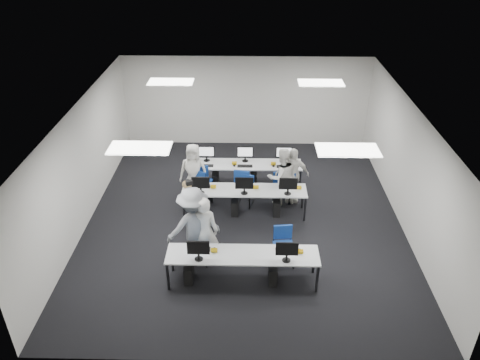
{
  "coord_description": "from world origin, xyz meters",
  "views": [
    {
      "loc": [
        0.11,
        -10.07,
        6.97
      ],
      "look_at": [
        -0.11,
        0.23,
        1.0
      ],
      "focal_mm": 35.0,
      "sensor_mm": 36.0,
      "label": 1
    }
  ],
  "objects_px": {
    "student_3": "(292,175)",
    "photographer": "(194,226)",
    "chair_0": "(199,251)",
    "chair_1": "(283,252)",
    "student_0": "(204,231)",
    "chair_2": "(203,190)",
    "chair_3": "(245,196)",
    "desk_mid": "(244,191)",
    "student_2": "(194,171)",
    "chair_4": "(281,193)",
    "desk_front": "(243,256)",
    "chair_7": "(288,189)",
    "chair_6": "(243,187)",
    "chair_5": "(203,187)",
    "student_1": "(282,177)"
  },
  "relations": [
    {
      "from": "chair_1",
      "to": "chair_6",
      "type": "xyz_separation_m",
      "value": [
        -0.95,
        2.83,
        0.0
      ]
    },
    {
      "from": "student_3",
      "to": "photographer",
      "type": "relative_size",
      "value": 0.84
    },
    {
      "from": "chair_2",
      "to": "chair_6",
      "type": "bearing_deg",
      "value": -6.99
    },
    {
      "from": "chair_4",
      "to": "chair_6",
      "type": "xyz_separation_m",
      "value": [
        -1.04,
        0.24,
        0.03
      ]
    },
    {
      "from": "chair_4",
      "to": "student_3",
      "type": "bearing_deg",
      "value": 3.47
    },
    {
      "from": "chair_0",
      "to": "chair_4",
      "type": "relative_size",
      "value": 1.04
    },
    {
      "from": "chair_2",
      "to": "student_3",
      "type": "distance_m",
      "value": 2.47
    },
    {
      "from": "chair_5",
      "to": "chair_6",
      "type": "bearing_deg",
      "value": 20.72
    },
    {
      "from": "student_0",
      "to": "student_2",
      "type": "bearing_deg",
      "value": -74.89
    },
    {
      "from": "student_3",
      "to": "chair_1",
      "type": "bearing_deg",
      "value": -102.91
    },
    {
      "from": "chair_2",
      "to": "chair_0",
      "type": "bearing_deg",
      "value": -103.75
    },
    {
      "from": "chair_2",
      "to": "student_1",
      "type": "xyz_separation_m",
      "value": [
        2.14,
        -0.11,
        0.52
      ]
    },
    {
      "from": "chair_3",
      "to": "student_3",
      "type": "height_order",
      "value": "student_3"
    },
    {
      "from": "chair_6",
      "to": "chair_7",
      "type": "xyz_separation_m",
      "value": [
        1.24,
        -0.05,
        0.0
      ]
    },
    {
      "from": "desk_front",
      "to": "student_3",
      "type": "height_order",
      "value": "student_3"
    },
    {
      "from": "desk_front",
      "to": "chair_7",
      "type": "relative_size",
      "value": 3.5
    },
    {
      "from": "chair_1",
      "to": "chair_2",
      "type": "distance_m",
      "value": 3.34
    },
    {
      "from": "chair_1",
      "to": "chair_5",
      "type": "bearing_deg",
      "value": 119.51
    },
    {
      "from": "desk_front",
      "to": "student_2",
      "type": "height_order",
      "value": "student_2"
    },
    {
      "from": "desk_mid",
      "to": "chair_6",
      "type": "xyz_separation_m",
      "value": [
        -0.04,
        0.86,
        -0.39
      ]
    },
    {
      "from": "chair_2",
      "to": "photographer",
      "type": "relative_size",
      "value": 0.5
    },
    {
      "from": "desk_mid",
      "to": "student_3",
      "type": "relative_size",
      "value": 2.02
    },
    {
      "from": "chair_4",
      "to": "chair_5",
      "type": "xyz_separation_m",
      "value": [
        -2.15,
        0.25,
        0.01
      ]
    },
    {
      "from": "chair_3",
      "to": "chair_0",
      "type": "bearing_deg",
      "value": -97.14
    },
    {
      "from": "chair_1",
      "to": "chair_5",
      "type": "relative_size",
      "value": 1.05
    },
    {
      "from": "chair_6",
      "to": "photographer",
      "type": "relative_size",
      "value": 0.48
    },
    {
      "from": "student_3",
      "to": "photographer",
      "type": "height_order",
      "value": "photographer"
    },
    {
      "from": "chair_0",
      "to": "desk_mid",
      "type": "bearing_deg",
      "value": 62.32
    },
    {
      "from": "chair_6",
      "to": "chair_7",
      "type": "height_order",
      "value": "chair_7"
    },
    {
      "from": "desk_mid",
      "to": "chair_7",
      "type": "relative_size",
      "value": 3.5
    },
    {
      "from": "desk_front",
      "to": "chair_7",
      "type": "height_order",
      "value": "chair_7"
    },
    {
      "from": "chair_7",
      "to": "student_3",
      "type": "height_order",
      "value": "student_3"
    },
    {
      "from": "desk_mid",
      "to": "student_3",
      "type": "height_order",
      "value": "student_3"
    },
    {
      "from": "desk_mid",
      "to": "chair_5",
      "type": "xyz_separation_m",
      "value": [
        -1.16,
        0.87,
        -0.41
      ]
    },
    {
      "from": "chair_1",
      "to": "student_1",
      "type": "relative_size",
      "value": 0.55
    },
    {
      "from": "chair_4",
      "to": "student_3",
      "type": "xyz_separation_m",
      "value": [
        0.27,
        0.06,
        0.53
      ]
    },
    {
      "from": "chair_0",
      "to": "student_2",
      "type": "height_order",
      "value": "student_2"
    },
    {
      "from": "chair_0",
      "to": "chair_1",
      "type": "height_order",
      "value": "chair_1"
    },
    {
      "from": "chair_5",
      "to": "student_0",
      "type": "height_order",
      "value": "student_0"
    },
    {
      "from": "chair_1",
      "to": "chair_4",
      "type": "bearing_deg",
      "value": 81.54
    },
    {
      "from": "chair_0",
      "to": "chair_2",
      "type": "bearing_deg",
      "value": 92.75
    },
    {
      "from": "student_0",
      "to": "chair_2",
      "type": "bearing_deg",
      "value": -79.24
    },
    {
      "from": "chair_0",
      "to": "student_3",
      "type": "height_order",
      "value": "student_3"
    },
    {
      "from": "student_0",
      "to": "student_3",
      "type": "height_order",
      "value": "student_0"
    },
    {
      "from": "student_0",
      "to": "student_2",
      "type": "xyz_separation_m",
      "value": [
        -0.54,
        2.82,
        -0.07
      ]
    },
    {
      "from": "chair_6",
      "to": "student_0",
      "type": "distance_m",
      "value": 3.0
    },
    {
      "from": "chair_3",
      "to": "student_0",
      "type": "relative_size",
      "value": 0.48
    },
    {
      "from": "chair_5",
      "to": "student_1",
      "type": "relative_size",
      "value": 0.53
    },
    {
      "from": "desk_front",
      "to": "chair_0",
      "type": "bearing_deg",
      "value": 147.52
    },
    {
      "from": "chair_7",
      "to": "student_0",
      "type": "relative_size",
      "value": 0.53
    }
  ]
}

